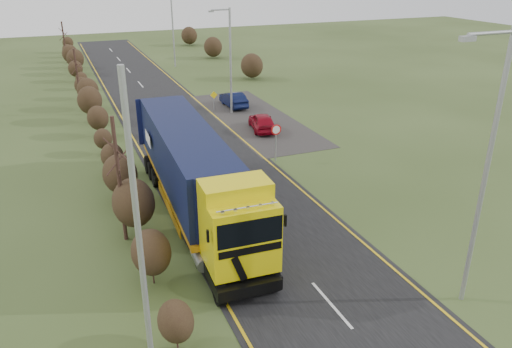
{
  "coord_description": "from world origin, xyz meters",
  "views": [
    {
      "loc": [
        -8.6,
        -17.32,
        12.16
      ],
      "look_at": [
        0.28,
        4.28,
        2.15
      ],
      "focal_mm": 35.0,
      "sensor_mm": 36.0,
      "label": 1
    }
  ],
  "objects": [
    {
      "name": "ground",
      "position": [
        0.0,
        0.0,
        0.0
      ],
      "size": [
        160.0,
        160.0,
        0.0
      ],
      "primitive_type": "plane",
      "color": "#33431C",
      "rests_on": "ground"
    },
    {
      "name": "road",
      "position": [
        0.0,
        10.0,
        0.01
      ],
      "size": [
        8.0,
        120.0,
        0.02
      ],
      "primitive_type": "cube",
      "color": "black",
      "rests_on": "ground"
    },
    {
      "name": "layby",
      "position": [
        6.5,
        20.0,
        0.01
      ],
      "size": [
        6.0,
        18.0,
        0.02
      ],
      "primitive_type": "cube",
      "color": "#2F2C2A",
      "rests_on": "ground"
    },
    {
      "name": "lane_markings",
      "position": [
        0.0,
        9.69,
        0.03
      ],
      "size": [
        7.52,
        116.0,
        0.01
      ],
      "color": "gold",
      "rests_on": "road"
    },
    {
      "name": "hedgerow",
      "position": [
        -6.0,
        7.89,
        1.62
      ],
      "size": [
        2.24,
        102.04,
        6.05
      ],
      "color": "black",
      "rests_on": "ground"
    },
    {
      "name": "lorry",
      "position": [
        -2.8,
        5.06,
        2.55
      ],
      "size": [
        3.27,
        16.22,
        4.49
      ],
      "rotation": [
        0.0,
        0.0,
        -0.04
      ],
      "color": "black",
      "rests_on": "ground"
    },
    {
      "name": "car_red_hatchback",
      "position": [
        5.92,
        16.75,
        0.69
      ],
      "size": [
        2.35,
        4.26,
        1.37
      ],
      "primitive_type": "imported",
      "rotation": [
        0.0,
        0.0,
        2.95
      ],
      "color": "maroon",
      "rests_on": "ground"
    },
    {
      "name": "car_blue_sedan",
      "position": [
        6.2,
        24.01,
        0.66
      ],
      "size": [
        1.45,
        4.05,
        1.33
      ],
      "primitive_type": "imported",
      "rotation": [
        0.0,
        0.0,
        3.15
      ],
      "color": "black",
      "rests_on": "ground"
    },
    {
      "name": "streetlight_near",
      "position": [
        4.75,
        -5.59,
        5.72
      ],
      "size": [
        2.18,
        0.21,
        10.3
      ],
      "color": "#979A9C",
      "rests_on": "ground"
    },
    {
      "name": "streetlight_mid",
      "position": [
        5.24,
        22.17,
        4.79
      ],
      "size": [
        1.86,
        0.18,
        8.72
      ],
      "color": "#979A9C",
      "rests_on": "ground"
    },
    {
      "name": "streetlight_far",
      "position": [
        5.66,
        44.19,
        5.54
      ],
      "size": [
        2.12,
        0.2,
        10.01
      ],
      "color": "#979A9C",
      "rests_on": "ground"
    },
    {
      "name": "left_pole",
      "position": [
        -7.2,
        -6.23,
        5.05
      ],
      "size": [
        0.16,
        0.16,
        10.1
      ],
      "primitive_type": "cylinder",
      "color": "#979A9C",
      "rests_on": "ground"
    },
    {
      "name": "speed_sign",
      "position": [
        4.2,
        10.42,
        1.79
      ],
      "size": [
        0.7,
        0.1,
        2.53
      ],
      "color": "#979A9C",
      "rests_on": "ground"
    },
    {
      "name": "warning_board",
      "position": [
        4.2,
        23.52,
        1.03
      ],
      "size": [
        0.66,
        0.11,
        1.72
      ],
      "color": "#979A9C",
      "rests_on": "ground"
    }
  ]
}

